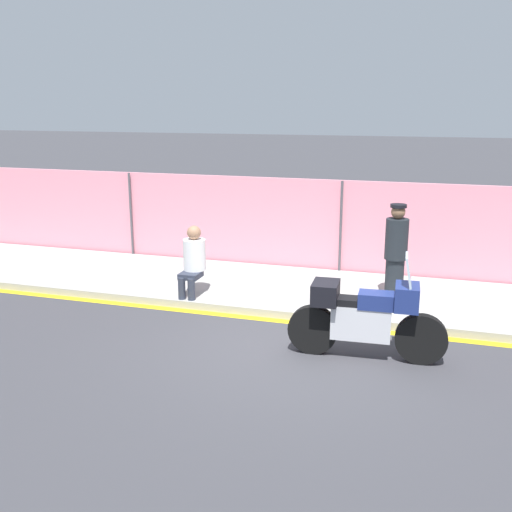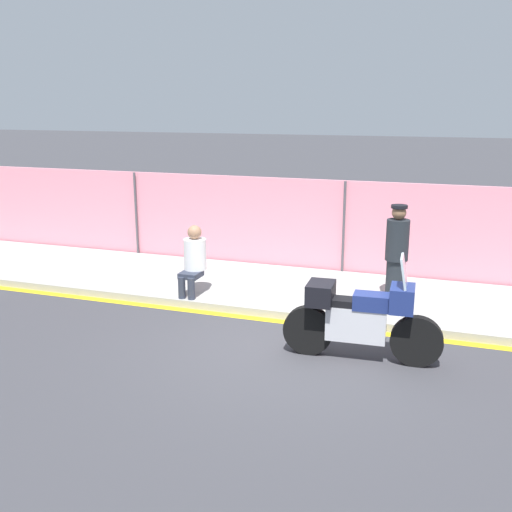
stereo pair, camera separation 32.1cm
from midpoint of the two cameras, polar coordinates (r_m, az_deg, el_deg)
ground_plane at (r=8.87m, az=2.58°, el=-8.88°), size 120.00×120.00×0.00m
sidewalk at (r=11.19m, az=5.92°, el=-3.56°), size 35.41×2.80×0.14m
curb_paint_stripe at (r=9.84m, az=4.18°, el=-6.49°), size 35.41×0.18×0.01m
storefront_fence at (r=12.37m, az=7.40°, el=2.58°), size 33.64×0.17×1.99m
motorcycle at (r=8.46m, az=9.29°, el=-5.67°), size 2.21×0.57×1.53m
officer_standing at (r=10.69m, az=12.35°, el=0.48°), size 0.40×0.40×1.68m
person_seated_on_curb at (r=10.76m, az=-6.85°, el=-0.14°), size 0.41×0.66×1.25m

